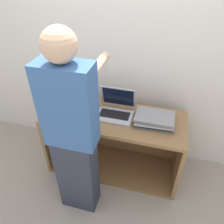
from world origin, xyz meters
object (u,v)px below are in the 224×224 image
object	(u,v)px
laptop_stack_left	(77,106)
laptop_stack_right	(154,119)
person	(73,137)
laptop_open	(116,109)

from	to	relation	value
laptop_stack_left	laptop_stack_right	bearing A→B (deg)	-0.17
laptop_stack_left	laptop_stack_right	distance (m)	0.79
laptop_stack_left	laptop_stack_right	size ratio (longest dim) A/B	0.98
laptop_stack_left	laptop_stack_right	world-z (taller)	laptop_stack_left
laptop_stack_left	person	bearing A→B (deg)	-69.91
laptop_stack_right	laptop_open	bearing A→B (deg)	172.41
laptop_open	laptop_stack_left	world-z (taller)	laptop_open
person	laptop_stack_right	bearing A→B (deg)	40.81
person	laptop_stack_left	bearing A→B (deg)	110.09
laptop_open	person	size ratio (longest dim) A/B	0.21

